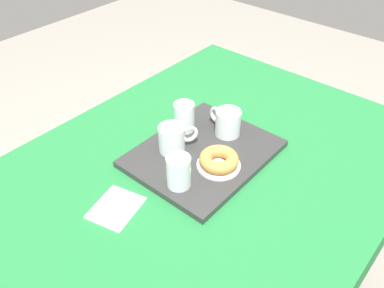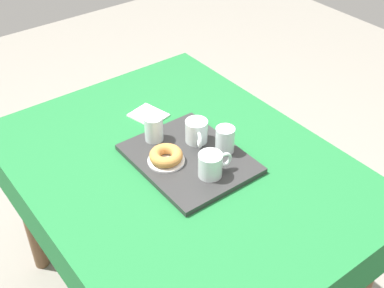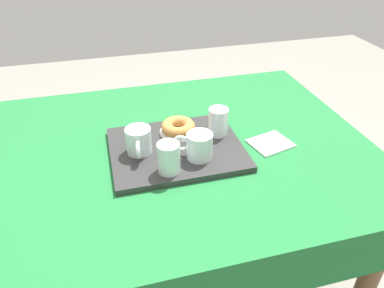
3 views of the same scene
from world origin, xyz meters
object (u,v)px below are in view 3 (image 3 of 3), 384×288
Objects in this scene: tea_mug_right at (139,142)px; water_glass_near at (169,159)px; tea_mug_left at (199,146)px; water_glass_far at (218,123)px; dining_table at (177,169)px; serving_tray at (176,149)px; sugar_donut_left at (178,127)px; paper_napkin at (270,143)px; donut_plate_left at (178,132)px.

water_glass_near is at bearing 120.66° from tea_mug_right.
tea_mug_right is 0.14m from water_glass_near.
tea_mug_left is 0.15m from water_glass_far.
serving_tray reaches higher than dining_table.
sugar_donut_left is 0.88× the size of paper_napkin.
dining_table is at bearing -101.73° from serving_tray.
dining_table is at bearing -13.03° from paper_napkin.
dining_table is at bearing 67.54° from sugar_donut_left.
tea_mug_right is 0.17m from donut_plate_left.
sugar_donut_left reaches higher than serving_tray.
water_glass_near is 0.72× the size of paper_napkin.
tea_mug_right is 0.44m from paper_napkin.
tea_mug_left is at bearing 100.92° from sugar_donut_left.
tea_mug_left reaches higher than paper_napkin.
water_glass_near is 0.21m from donut_plate_left.
serving_tray is 3.32× the size of donut_plate_left.
tea_mug_left is at bearing 126.29° from serving_tray.
donut_plate_left is at bearing -108.12° from serving_tray.
sugar_donut_left is (0.03, -0.15, -0.01)m from tea_mug_left.
sugar_donut_left is at bearing -79.08° from tea_mug_left.
water_glass_far reaches higher than serving_tray.
tea_mug_right reaches higher than dining_table.
tea_mug_right is 0.96× the size of donut_plate_left.
sugar_donut_left is at bearing 0.00° from donut_plate_left.
tea_mug_left is 0.11m from water_glass_near.
serving_tray is 3.69× the size of sugar_donut_left.
tea_mug_left and tea_mug_right have the same top height.
paper_napkin is at bearing -172.26° from tea_mug_left.
water_glass_near reaches higher than sugar_donut_left.
paper_napkin is (-0.31, 0.04, -0.01)m from serving_tray.
water_glass_far reaches higher than dining_table.
tea_mug_right is 0.27m from water_glass_far.
dining_table is 0.23m from water_glass_near.
paper_napkin is (-0.16, 0.08, -0.06)m from water_glass_far.
serving_tray is 0.09m from sugar_donut_left.
serving_tray is 0.14m from water_glass_near.
paper_napkin is (-0.26, -0.04, -0.06)m from tea_mug_left.
tea_mug_right is 1.29× the size of water_glass_near.
tea_mug_right is 1.06× the size of sugar_donut_left.
paper_napkin is (-0.36, -0.08, -0.06)m from water_glass_near.
donut_plate_left is at bearing -151.72° from tea_mug_right.
serving_tray is 3.69× the size of tea_mug_left.
serving_tray is 0.08m from donut_plate_left.
water_glass_far is at bearing 163.72° from sugar_donut_left.
tea_mug_left is 0.27m from paper_napkin.
water_glass_near is at bearing 69.51° from donut_plate_left.
tea_mug_left is 0.19m from tea_mug_right.
water_glass_far is (-0.15, -0.01, 0.16)m from dining_table.
donut_plate_left is (-0.14, -0.08, -0.04)m from tea_mug_right.
tea_mug_left is at bearing -156.76° from water_glass_near.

